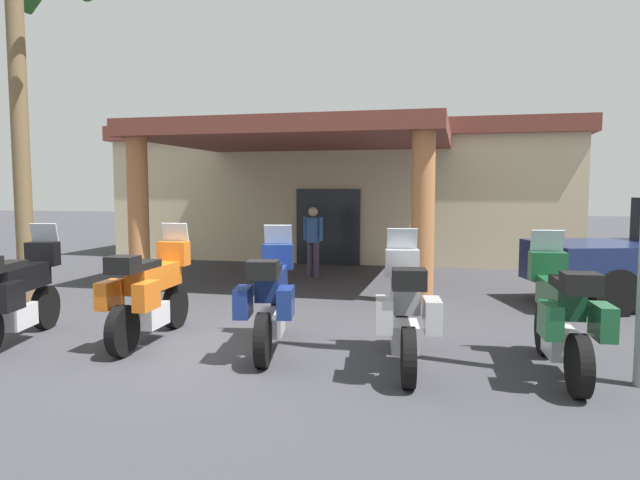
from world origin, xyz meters
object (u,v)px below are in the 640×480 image
(motorcycle_silver, at_px, (405,309))
(pedestrian, at_px, (313,237))
(motorcycle_black, at_px, (16,293))
(motorcycle_green, at_px, (562,315))
(motorcycle_blue, at_px, (271,298))
(palm_tree_roadside, at_px, (17,20))
(motel_building, at_px, (346,190))
(motorcycle_orange, at_px, (150,292))

(motorcycle_silver, distance_m, pedestrian, 7.15)
(motorcycle_black, relative_size, motorcycle_green, 0.99)
(motorcycle_blue, relative_size, motorcycle_green, 0.99)
(motorcycle_green, bearing_deg, motorcycle_blue, 82.55)
(motorcycle_black, bearing_deg, palm_tree_roadside, 25.09)
(motorcycle_green, relative_size, palm_tree_roadside, 0.33)
(motel_building, bearing_deg, palm_tree_roadside, -113.26)
(motel_building, xyz_separation_m, palm_tree_roadside, (-4.25, -9.27, 2.99))
(motel_building, xyz_separation_m, motorcycle_blue, (0.90, -11.13, -1.36))
(palm_tree_roadside, bearing_deg, motorcycle_orange, -27.94)
(motorcycle_silver, height_order, palm_tree_roadside, palm_tree_roadside)
(motel_building, xyz_separation_m, motorcycle_green, (4.45, -11.40, -1.36))
(motorcycle_blue, relative_size, palm_tree_roadside, 0.33)
(motorcycle_green, distance_m, pedestrian, 7.91)
(palm_tree_roadside, bearing_deg, motorcycle_black, -54.43)
(motel_building, xyz_separation_m, motorcycle_orange, (-0.87, -11.06, -1.36))
(motorcycle_green, bearing_deg, motorcycle_silver, 89.41)
(motorcycle_orange, relative_size, palm_tree_roadside, 0.33)
(motorcycle_black, height_order, motorcycle_silver, same)
(motorcycle_blue, xyz_separation_m, palm_tree_roadside, (-5.15, 1.86, 4.35))
(motorcycle_blue, height_order, palm_tree_roadside, palm_tree_roadside)
(pedestrian, bearing_deg, motorcycle_green, -126.99)
(motel_building, xyz_separation_m, motorcycle_black, (-2.64, -11.52, -1.36))
(motel_building, bearing_deg, motorcycle_orange, -93.12)
(motorcycle_orange, distance_m, pedestrian, 6.30)
(motel_building, distance_m, motorcycle_black, 11.90)
(motorcycle_green, bearing_deg, motorcycle_orange, 83.27)
(motorcycle_black, xyz_separation_m, palm_tree_roadside, (-1.61, 2.25, 4.35))
(motorcycle_silver, xyz_separation_m, motorcycle_green, (1.77, 0.08, 0.00))
(palm_tree_roadside, bearing_deg, motel_building, 65.36)
(motorcycle_orange, bearing_deg, motel_building, -5.72)
(motorcycle_green, bearing_deg, motorcycle_black, 87.86)
(motorcycle_green, bearing_deg, pedestrian, 30.78)
(motel_building, height_order, pedestrian, motel_building)
(motorcycle_orange, height_order, motorcycle_blue, same)
(motorcycle_orange, height_order, palm_tree_roadside, palm_tree_roadside)
(motel_building, distance_m, motorcycle_blue, 11.25)
(motorcycle_black, distance_m, motorcycle_blue, 3.57)
(motorcycle_silver, height_order, motorcycle_green, same)
(motorcycle_green, bearing_deg, palm_tree_roadside, 73.13)
(motorcycle_black, relative_size, motorcycle_silver, 0.99)
(motorcycle_blue, bearing_deg, motorcycle_silver, -110.51)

